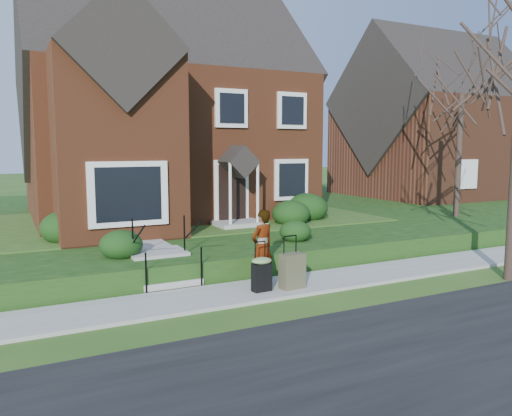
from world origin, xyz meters
TOP-DOWN VIEW (x-y plane):
  - ground at (0.00, 0.00)m, footprint 120.00×120.00m
  - street at (0.00, -5.00)m, footprint 60.00×6.00m
  - sidewalk at (0.00, 0.00)m, footprint 60.00×1.60m
  - terrace at (4.00, 10.90)m, footprint 44.00×20.00m
  - walkway at (-2.50, 5.00)m, footprint 1.20×6.00m
  - main_house at (-0.21, 9.61)m, footprint 10.40×10.20m
  - neighbour_house at (16.00, 11.00)m, footprint 9.40×8.00m
  - front_steps at (-2.50, 1.84)m, footprint 1.40×2.02m
  - foundation_shrubs at (0.59, 4.95)m, footprint 10.00×4.66m
  - woman at (-0.51, 0.35)m, footprint 0.74×0.59m
  - suitcase_black at (-0.82, -0.21)m, footprint 0.49×0.41m
  - suitcase_olive at (-0.09, -0.31)m, footprint 0.58×0.36m
  - tree_gap at (9.87, 3.89)m, footprint 5.14×5.14m

SIDE VIEW (x-z plane):
  - ground at x=0.00m, z-range 0.00..0.00m
  - street at x=0.00m, z-range 0.00..0.01m
  - sidewalk at x=0.00m, z-range 0.00..0.08m
  - terrace at x=4.00m, z-range 0.00..0.60m
  - front_steps at x=-2.50m, z-range -0.28..1.22m
  - suitcase_olive at x=-0.09m, z-range -0.12..1.09m
  - suitcase_black at x=-0.82m, z-range -0.05..1.08m
  - walkway at x=-2.50m, z-range 0.60..0.66m
  - woman at x=-0.51m, z-range 0.08..1.84m
  - foundation_shrubs at x=0.59m, z-range 0.52..1.63m
  - neighbour_house at x=16.00m, z-range 0.65..9.85m
  - main_house at x=-0.21m, z-range 0.56..9.96m
  - tree_gap at x=9.87m, z-range 2.06..9.41m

